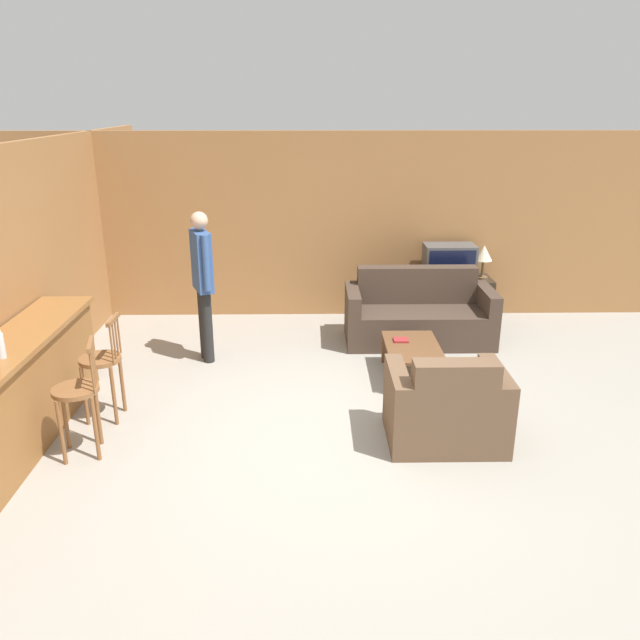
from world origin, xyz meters
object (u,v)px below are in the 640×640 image
object	(u,v)px
book_on_table	(401,340)
table_lamp	(484,254)
bar_chair_near	(78,397)
armchair_near	(446,409)
tv_unit	(446,299)
coffee_table	(413,350)
bar_chair_mid	(102,366)
person_by_window	(203,278)
couch_far	(418,316)
tv	(449,262)

from	to	relation	value
book_on_table	table_lamp	xyz separation A→B (m)	(1.38, 1.81, 0.56)
bar_chair_near	armchair_near	distance (m)	3.26
bar_chair_near	tv_unit	bearing A→B (deg)	41.72
bar_chair_near	coffee_table	size ratio (longest dim) A/B	1.09
tv_unit	armchair_near	bearing A→B (deg)	-101.77
bar_chair_mid	person_by_window	world-z (taller)	person_by_window
couch_far	bar_chair_mid	bearing A→B (deg)	-148.87
armchair_near	table_lamp	bearing A→B (deg)	70.72
tv	armchair_near	bearing A→B (deg)	-101.78
book_on_table	table_lamp	bearing A→B (deg)	52.60
armchair_near	table_lamp	size ratio (longest dim) A/B	2.24
couch_far	person_by_window	bearing A→B (deg)	-167.28
couch_far	table_lamp	world-z (taller)	table_lamp
bar_chair_mid	coffee_table	world-z (taller)	bar_chair_mid
tv	book_on_table	xyz separation A→B (m)	(-0.91, -1.80, -0.46)
coffee_table	bar_chair_mid	bearing A→B (deg)	-164.13
tv_unit	person_by_window	distance (m)	3.56
tv	couch_far	bearing A→B (deg)	-124.04
couch_far	tv	world-z (taller)	tv
bar_chair_near	coffee_table	xyz separation A→B (m)	(3.16, 1.57, -0.23)
tv_unit	book_on_table	world-z (taller)	tv_unit
bar_chair_mid	couch_far	distance (m)	4.00
bar_chair_mid	tv_unit	bearing A→B (deg)	35.86
bar_chair_near	tv_unit	world-z (taller)	bar_chair_near
bar_chair_near	armchair_near	xyz separation A→B (m)	(3.25, 0.16, -0.23)
couch_far	person_by_window	size ratio (longest dim) A/B	1.05
tv	table_lamp	bearing A→B (deg)	0.37
tv	table_lamp	size ratio (longest dim) A/B	1.49
bar_chair_mid	book_on_table	world-z (taller)	bar_chair_mid
coffee_table	armchair_near	bearing A→B (deg)	-86.43
person_by_window	coffee_table	bearing A→B (deg)	-13.28
armchair_near	bar_chair_mid	bearing A→B (deg)	171.05
tv	table_lamp	distance (m)	0.49
armchair_near	coffee_table	bearing A→B (deg)	93.57
armchair_near	tv	size ratio (longest dim) A/B	1.50
bar_chair_mid	tv_unit	world-z (taller)	bar_chair_mid
coffee_table	person_by_window	world-z (taller)	person_by_window
couch_far	book_on_table	xyz separation A→B (m)	(-0.37, -1.02, 0.07)
couch_far	table_lamp	xyz separation A→B (m)	(1.01, 0.79, 0.63)
bar_chair_near	couch_far	size ratio (longest dim) A/B	0.56
tv_unit	bar_chair_near	bearing A→B (deg)	-138.28
tv	person_by_window	world-z (taller)	person_by_window
bar_chair_near	bar_chair_mid	size ratio (longest dim) A/B	1.00
bar_chair_near	table_lamp	size ratio (longest dim) A/B	2.25
bar_chair_near	tv_unit	xyz separation A→B (m)	(3.95, 3.53, -0.25)
bar_chair_mid	tv	size ratio (longest dim) A/B	1.51
bar_chair_near	tv_unit	distance (m)	5.30
armchair_near	tv_unit	world-z (taller)	armchair_near
armchair_near	book_on_table	bearing A→B (deg)	97.42
coffee_table	book_on_table	xyz separation A→B (m)	(-0.12, 0.15, 0.07)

